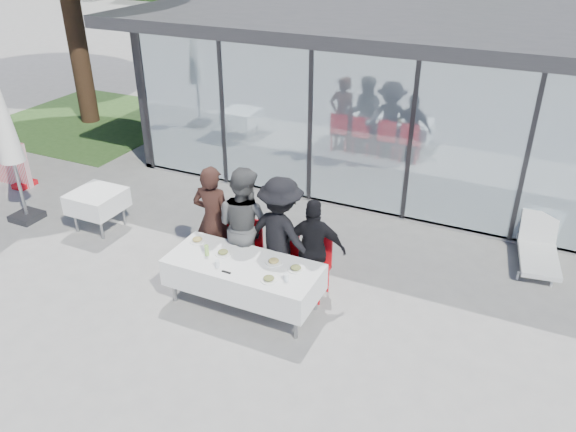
# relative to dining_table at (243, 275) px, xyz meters

# --- Properties ---
(ground) EXTENTS (90.00, 90.00, 0.00)m
(ground) POSITION_rel_dining_table_xyz_m (0.41, -0.40, -0.54)
(ground) COLOR gray
(ground) RESTS_ON ground
(pavilion) EXTENTS (14.80, 8.80, 3.44)m
(pavilion) POSITION_rel_dining_table_xyz_m (2.41, 7.76, 1.61)
(pavilion) COLOR gray
(pavilion) RESTS_ON ground
(dining_table) EXTENTS (2.26, 0.96, 0.75)m
(dining_table) POSITION_rel_dining_table_xyz_m (0.00, 0.00, 0.00)
(dining_table) COLOR white
(dining_table) RESTS_ON ground
(diner_a) EXTENTS (0.73, 0.73, 1.82)m
(diner_a) POSITION_rel_dining_table_xyz_m (-0.91, 0.68, 0.37)
(diner_a) COLOR #321B16
(diner_a) RESTS_ON ground
(diner_chair_a) EXTENTS (0.44, 0.44, 0.97)m
(diner_chair_a) POSITION_rel_dining_table_xyz_m (-0.91, 0.75, -0.00)
(diner_chair_a) COLOR red
(diner_chair_a) RESTS_ON ground
(diner_b) EXTENTS (1.09, 1.09, 1.90)m
(diner_b) POSITION_rel_dining_table_xyz_m (-0.35, 0.68, 0.41)
(diner_b) COLOR #525252
(diner_b) RESTS_ON ground
(diner_chair_b) EXTENTS (0.44, 0.44, 0.97)m
(diner_chair_b) POSITION_rel_dining_table_xyz_m (-0.35, 0.75, -0.00)
(diner_chair_b) COLOR red
(diner_chair_b) RESTS_ON ground
(diner_c) EXTENTS (1.42, 1.42, 1.85)m
(diner_c) POSITION_rel_dining_table_xyz_m (0.28, 0.68, 0.39)
(diner_c) COLOR black
(diner_c) RESTS_ON ground
(diner_chair_c) EXTENTS (0.44, 0.44, 0.97)m
(diner_chair_c) POSITION_rel_dining_table_xyz_m (0.28, 0.75, -0.00)
(diner_chair_c) COLOR red
(diner_chair_c) RESTS_ON ground
(diner_d) EXTENTS (1.16, 1.16, 1.61)m
(diner_d) POSITION_rel_dining_table_xyz_m (0.82, 0.68, 0.27)
(diner_d) COLOR black
(diner_d) RESTS_ON ground
(diner_chair_d) EXTENTS (0.44, 0.44, 0.97)m
(diner_chair_d) POSITION_rel_dining_table_xyz_m (0.82, 0.75, -0.00)
(diner_chair_d) COLOR red
(diner_chair_d) RESTS_ON ground
(plate_a) EXTENTS (0.23, 0.23, 0.07)m
(plate_a) POSITION_rel_dining_table_xyz_m (-0.92, 0.23, 0.24)
(plate_a) COLOR white
(plate_a) RESTS_ON dining_table
(plate_b) EXTENTS (0.23, 0.23, 0.07)m
(plate_b) POSITION_rel_dining_table_xyz_m (-0.38, 0.08, 0.24)
(plate_b) COLOR white
(plate_b) RESTS_ON dining_table
(plate_c) EXTENTS (0.23, 0.23, 0.07)m
(plate_c) POSITION_rel_dining_table_xyz_m (0.41, 0.18, 0.24)
(plate_c) COLOR white
(plate_c) RESTS_ON dining_table
(plate_d) EXTENTS (0.23, 0.23, 0.07)m
(plate_d) POSITION_rel_dining_table_xyz_m (0.77, 0.15, 0.24)
(plate_d) COLOR white
(plate_d) RESTS_ON dining_table
(plate_extra) EXTENTS (0.23, 0.23, 0.07)m
(plate_extra) POSITION_rel_dining_table_xyz_m (0.54, -0.24, 0.24)
(plate_extra) COLOR white
(plate_extra) RESTS_ON dining_table
(juice_bottle) EXTENTS (0.06, 0.06, 0.17)m
(juice_bottle) POSITION_rel_dining_table_xyz_m (-0.57, -0.05, 0.30)
(juice_bottle) COLOR #8CC451
(juice_bottle) RESTS_ON dining_table
(drinking_glasses) EXTENTS (1.10, 0.18, 0.10)m
(drinking_glasses) POSITION_rel_dining_table_xyz_m (0.24, -0.19, 0.26)
(drinking_glasses) COLOR silver
(drinking_glasses) RESTS_ON dining_table
(folded_eyeglasses) EXTENTS (0.14, 0.03, 0.01)m
(folded_eyeglasses) POSITION_rel_dining_table_xyz_m (-0.09, -0.32, 0.22)
(folded_eyeglasses) COLOR black
(folded_eyeglasses) RESTS_ON dining_table
(spare_table_left) EXTENTS (0.86, 0.86, 0.74)m
(spare_table_left) POSITION_rel_dining_table_xyz_m (-3.56, 0.93, 0.02)
(spare_table_left) COLOR white
(spare_table_left) RESTS_ON ground
(market_umbrella) EXTENTS (0.50, 0.50, 3.00)m
(market_umbrella) POSITION_rel_dining_table_xyz_m (-5.08, 0.58, 1.39)
(market_umbrella) COLOR black
(market_umbrella) RESTS_ON ground
(lounger) EXTENTS (0.78, 1.40, 0.72)m
(lounger) POSITION_rel_dining_table_xyz_m (3.86, 3.16, -0.28)
(lounger) COLOR silver
(lounger) RESTS_ON ground
(grass_patch) EXTENTS (5.00, 5.00, 0.02)m
(grass_patch) POSITION_rel_dining_table_xyz_m (-8.09, 5.60, -0.53)
(grass_patch) COLOR #385926
(grass_patch) RESTS_ON ground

